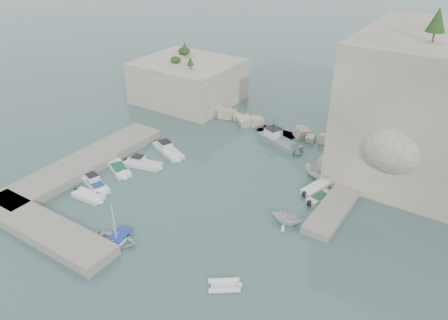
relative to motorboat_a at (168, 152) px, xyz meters
The scene contains 21 objects.
ground 13.23m from the motorboat_a, 37.25° to the right, with size 400.00×400.00×0.00m, color #416260.
cliff_terrace 25.59m from the motorboat_a, 23.01° to the left, with size 8.00×10.00×2.50m, color beige.
outcrop_west 19.76m from the motorboat_a, 119.13° to the left, with size 16.00×14.00×7.00m, color beige.
quay_west 11.10m from the motorboat_a, 125.69° to the right, with size 5.00×24.00×1.10m, color #9E9689.
quay_south 20.52m from the motorboat_a, 88.52° to the right, with size 18.00×4.00×1.10m, color #9E9689.
ledge_east 24.12m from the motorboat_a, ahead, with size 3.00×16.00×0.80m, color #9E9689.
breakwater 16.94m from the motorboat_a, 55.74° to the left, with size 28.00×3.00×1.40m, color beige.
motorboat_a is the anchor object (origin of this frame).
motorboat_b 4.70m from the motorboat_a, 93.92° to the right, with size 5.36×1.75×1.40m, color silver, non-canonical shape.
motorboat_c 7.55m from the motorboat_a, 106.02° to the right, with size 4.97×1.81×0.70m, color white, non-canonical shape.
motorboat_d 11.62m from the motorboat_a, 98.59° to the right, with size 5.32×1.58×1.40m, color white, non-canonical shape.
motorboat_e 13.66m from the motorboat_a, 92.30° to the right, with size 4.12×1.69×0.70m, color white, non-canonical shape.
rowboat 19.18m from the motorboat_a, 65.60° to the right, with size 3.13×4.38×0.91m, color white.
inflatable_dinghy 26.08m from the motorboat_a, 39.39° to the right, with size 3.02×1.47×0.44m, color white, non-canonical shape.
tender_east_a 21.23m from the motorboat_a, 14.49° to the right, with size 3.08×3.57×1.88m, color white.
tender_east_b 21.91m from the motorboat_a, ahead, with size 3.84×1.31×0.70m, color silver, non-canonical shape.
tender_east_c 20.78m from the motorboat_a, ahead, with size 4.55×1.47×0.70m, color white, non-canonical shape.
tender_east_d 20.87m from the motorboat_a, 13.61° to the left, with size 1.74×4.62×1.78m, color silver.
work_boat 15.74m from the motorboat_a, 41.92° to the left, with size 7.78×2.30×2.20m, color slate, non-canonical shape.
rowboat_mast 19.35m from the motorboat_a, 65.60° to the right, with size 0.10×0.10×4.20m, color white.
vegetation 37.34m from the motorboat_a, 30.03° to the left, with size 53.48×13.88×13.40m.
Camera 1 is at (25.02, -31.84, 28.50)m, focal length 35.00 mm.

